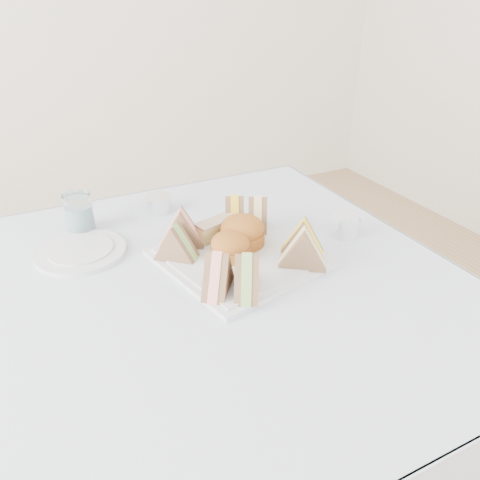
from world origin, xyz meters
name	(u,v)px	position (x,y,z in m)	size (l,w,h in m)	color
table	(212,409)	(0.00, 0.00, 0.37)	(0.90, 0.90, 0.74)	brown
tablecloth	(206,282)	(0.00, 0.00, 0.74)	(1.02, 1.02, 0.01)	white
serving_plate	(240,258)	(0.10, 0.04, 0.75)	(0.31, 0.31, 0.01)	silver
sandwich_fl_a	(218,271)	(0.00, -0.06, 0.80)	(0.10, 0.04, 0.09)	#89684E
sandwich_fl_b	(247,273)	(0.05, -0.09, 0.80)	(0.10, 0.05, 0.09)	#89684E
sandwich_fr_a	(303,236)	(0.23, -0.01, 0.80)	(0.09, 0.04, 0.08)	#89684E
sandwich_fr_b	(303,247)	(0.20, -0.05, 0.80)	(0.10, 0.05, 0.09)	#89684E
sandwich_bl_a	(176,241)	(-0.03, 0.09, 0.80)	(0.09, 0.04, 0.08)	#89684E
sandwich_bl_b	(181,227)	(0.00, 0.14, 0.80)	(0.10, 0.05, 0.09)	#89684E
sandwich_br_a	(258,212)	(0.19, 0.14, 0.80)	(0.09, 0.04, 0.08)	#89684E
sandwich_br_b	(235,211)	(0.15, 0.17, 0.80)	(0.09, 0.04, 0.08)	#89684E
scone_left	(230,246)	(0.08, 0.04, 0.79)	(0.09, 0.09, 0.06)	#A5491A
scone_right	(242,232)	(0.12, 0.08, 0.79)	(0.10, 0.10, 0.07)	#A5491A
pastry_slice	(216,229)	(0.08, 0.14, 0.78)	(0.10, 0.04, 0.05)	tan
side_plate	(81,252)	(-0.21, 0.22, 0.75)	(0.20, 0.20, 0.01)	silver
water_glass	(79,214)	(-0.19, 0.33, 0.79)	(0.07, 0.07, 0.10)	white
tea_strainer	(159,205)	(0.01, 0.36, 0.77)	(0.07, 0.07, 0.04)	white
knife	(299,253)	(0.23, 0.01, 0.75)	(0.01, 0.18, 0.00)	white
fork	(271,259)	(0.16, 0.01, 0.75)	(0.01, 0.16, 0.00)	white
creamer_jug	(345,225)	(0.37, 0.04, 0.77)	(0.06, 0.06, 0.06)	silver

